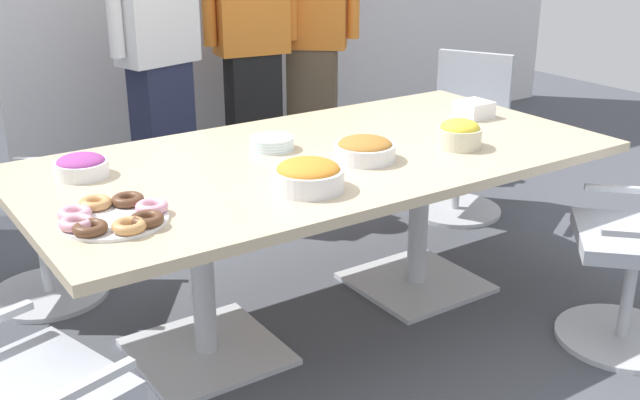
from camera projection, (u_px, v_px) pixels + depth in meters
The scene contains 14 objects.
ground_plane at pixel (320, 317), 3.42m from camera, with size 10.00×10.00×0.01m, color #4C4F56.
conference_table at pixel (320, 183), 3.19m from camera, with size 2.40×1.20×0.75m.
office_chair_2 at pixel (462, 143), 4.49m from camera, with size 0.73×0.73×0.91m.
office_chair_3 at pixel (26, 214), 3.46m from camera, with size 0.75×0.75×0.91m.
person_standing_0 at pixel (158, 47), 4.30m from camera, with size 0.61×0.33×1.83m.
person_standing_1 at pixel (252, 40), 4.79m from camera, with size 0.62×0.28×1.75m.
person_standing_2 at pixel (312, 35), 5.02m from camera, with size 0.52×0.45×1.74m.
snack_bowl_chips_yellow at pixel (460, 134), 3.22m from camera, with size 0.19×0.19×0.12m.
snack_bowl_pretzels at pixel (365, 149), 3.06m from camera, with size 0.25×0.25×0.09m.
snack_bowl_candy_mix at pixel (81, 166), 2.88m from camera, with size 0.20×0.20×0.08m.
snack_bowl_chips_orange at pixel (308, 175), 2.74m from camera, with size 0.26×0.26×0.11m.
donut_platter at pixel (113, 216), 2.47m from camera, with size 0.36×0.36×0.04m.
plate_stack at pixel (272, 143), 3.20m from camera, with size 0.18×0.18×0.05m.
napkin_pile at pixel (474, 109), 3.69m from camera, with size 0.15×0.15×0.08m, color white.
Camera 1 is at (-1.68, -2.50, 1.70)m, focal length 43.50 mm.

